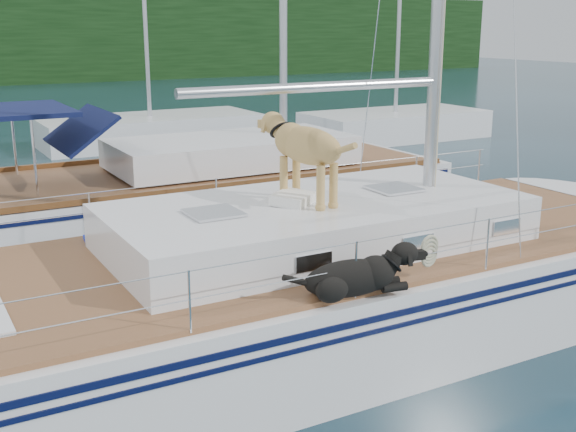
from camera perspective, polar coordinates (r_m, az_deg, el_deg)
ground at (r=9.24m, az=-2.14°, el=-10.30°), size 120.00×120.00×0.00m
main_sailboat at (r=9.01m, az=-1.61°, el=-6.26°), size 12.00×3.91×14.01m
neighbor_sailboat at (r=14.46m, az=-8.33°, el=1.53°), size 11.00×3.50×13.30m
bg_boat_center at (r=24.96m, az=-10.81°, el=6.65°), size 7.20×3.00×11.65m
bg_boat_east at (r=26.07m, az=8.44°, el=7.11°), size 6.40×3.00×11.65m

